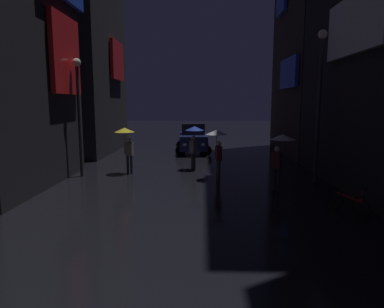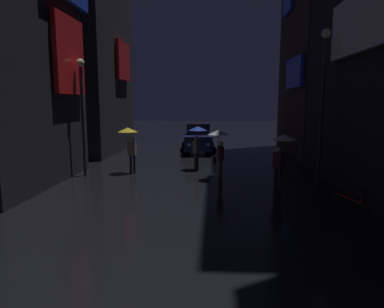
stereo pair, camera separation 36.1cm
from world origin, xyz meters
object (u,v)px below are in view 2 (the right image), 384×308
object	(u,v)px
pedestrian_foreground_left_clear	(219,141)
streetlamp_right_far	(323,90)
car_distant	(198,138)
pedestrian_foreground_right_yellow	(129,137)
streetlamp_left_far	(82,103)
pedestrian_far_right_clear	(282,147)
bicycle_parked_at_storefront	(348,203)
pedestrian_midstreet_centre_blue	(197,136)

from	to	relation	value
pedestrian_foreground_left_clear	streetlamp_right_far	world-z (taller)	streetlamp_right_far
pedestrian_foreground_left_clear	car_distant	world-z (taller)	pedestrian_foreground_left_clear
pedestrian_foreground_right_yellow	streetlamp_left_far	distance (m)	2.52
pedestrian_far_right_clear	pedestrian_foreground_left_clear	xyz separation A→B (m)	(-2.25, 1.82, 0.00)
bicycle_parked_at_storefront	pedestrian_far_right_clear	bearing A→B (deg)	117.58
car_distant	streetlamp_left_far	bearing A→B (deg)	-122.01
bicycle_parked_at_storefront	car_distant	bearing A→B (deg)	111.53
pedestrian_midstreet_centre_blue	streetlamp_right_far	distance (m)	5.97
streetlamp_left_far	car_distant	bearing A→B (deg)	57.99
pedestrian_far_right_clear	pedestrian_midstreet_centre_blue	xyz separation A→B (m)	(-3.27, 3.92, 0.00)
bicycle_parked_at_storefront	pedestrian_midstreet_centre_blue	bearing A→B (deg)	125.30
pedestrian_foreground_right_yellow	bicycle_parked_at_storefront	size ratio (longest dim) A/B	1.20
car_distant	streetlamp_right_far	size ratio (longest dim) A/B	0.70
pedestrian_midstreet_centre_blue	streetlamp_right_far	world-z (taller)	streetlamp_right_far
pedestrian_far_right_clear	streetlamp_right_far	bearing A→B (deg)	40.67
pedestrian_midstreet_centre_blue	car_distant	xyz separation A→B (m)	(-0.24, 5.85, -0.74)
bicycle_parked_at_storefront	pedestrian_foreground_right_yellow	bearing A→B (deg)	144.20
pedestrian_foreground_right_yellow	streetlamp_left_far	size ratio (longest dim) A/B	0.42
streetlamp_right_far	pedestrian_foreground_left_clear	bearing A→B (deg)	176.03
pedestrian_foreground_right_yellow	streetlamp_left_far	xyz separation A→B (m)	(-1.87, -0.66, 1.56)
car_distant	bicycle_parked_at_storefront	bearing A→B (deg)	-68.47
pedestrian_foreground_right_yellow	bicycle_parked_at_storefront	bearing A→B (deg)	-35.80
car_distant	pedestrian_far_right_clear	bearing A→B (deg)	-70.23
pedestrian_far_right_clear	pedestrian_foreground_right_yellow	bearing A→B (deg)	155.34
pedestrian_foreground_left_clear	streetlamp_left_far	xyz separation A→B (m)	(-5.96, 0.44, 1.56)
pedestrian_foreground_left_clear	bicycle_parked_at_storefront	size ratio (longest dim) A/B	1.20
bicycle_parked_at_storefront	streetlamp_left_far	size ratio (longest dim) A/B	0.35
pedestrian_foreground_right_yellow	pedestrian_far_right_clear	bearing A→B (deg)	-24.66
pedestrian_foreground_left_clear	car_distant	distance (m)	8.09
pedestrian_far_right_clear	pedestrian_foreground_right_yellow	world-z (taller)	same
pedestrian_foreground_left_clear	car_distant	size ratio (longest dim) A/B	0.50
pedestrian_far_right_clear	streetlamp_left_far	size ratio (longest dim) A/B	0.42
pedestrian_midstreet_centre_blue	pedestrian_foreground_right_yellow	distance (m)	3.23
streetlamp_left_far	streetlamp_right_far	bearing A→B (deg)	-4.10
pedestrian_foreground_left_clear	car_distant	xyz separation A→B (m)	(-1.26, 7.95, -0.74)
pedestrian_foreground_left_clear	streetlamp_right_far	xyz separation A→B (m)	(4.04, -0.28, 2.07)
pedestrian_foreground_left_clear	bicycle_parked_at_storefront	distance (m)	5.92
streetlamp_left_far	streetlamp_right_far	world-z (taller)	streetlamp_right_far
car_distant	streetlamp_left_far	distance (m)	9.16
car_distant	streetlamp_left_far	size ratio (longest dim) A/B	0.83
streetlamp_left_far	pedestrian_far_right_clear	bearing A→B (deg)	-15.35
bicycle_parked_at_storefront	car_distant	distance (m)	13.38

